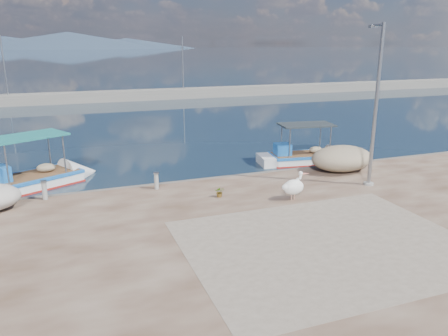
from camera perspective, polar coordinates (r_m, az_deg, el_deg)
ground at (r=16.62m, az=4.61°, el=-7.71°), size 1400.00×1400.00×0.00m
quay at (r=12.00m, az=17.33°, el=-17.14°), size 44.00×22.00×0.50m
quay_patch at (r=14.51m, az=13.37°, el=-9.62°), size 9.00×7.00×0.01m
breakwater at (r=54.49m, az=-13.57°, el=9.15°), size 120.00×2.20×7.50m
mountains at (r=663.86m, az=-20.20°, el=15.28°), size 370.00×280.00×22.00m
boat_left at (r=22.88m, az=-23.86°, el=-1.77°), size 6.37×4.57×2.95m
boat_right at (r=25.69m, az=10.35°, el=1.15°), size 5.69×2.57×2.64m
pelican at (r=17.99m, az=9.11°, el=-2.41°), size 1.20×0.60×1.17m
lamp_post at (r=20.12m, az=19.11°, el=6.92°), size 0.44×0.96×7.00m
bollard_near at (r=19.32m, az=-8.82°, el=-1.55°), size 0.25×0.25×0.75m
bollard_far at (r=19.26m, az=-22.41°, el=-2.58°), size 0.26×0.26×0.80m
potted_plant at (r=18.15m, az=-0.56°, el=-3.13°), size 0.50×0.46×0.45m
net_pile_c at (r=22.56m, az=15.11°, el=1.22°), size 3.22×2.30×1.26m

